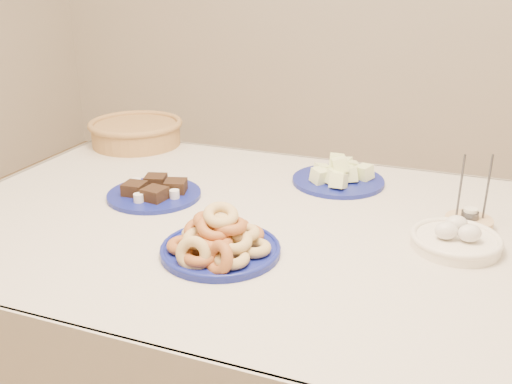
# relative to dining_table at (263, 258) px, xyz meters

# --- Properties ---
(dining_table) EXTENTS (1.71, 1.11, 0.75)m
(dining_table) POSITION_rel_dining_table_xyz_m (0.00, 0.00, 0.00)
(dining_table) COLOR brown
(dining_table) RESTS_ON ground
(donut_platter) EXTENTS (0.30, 0.30, 0.13)m
(donut_platter) POSITION_rel_dining_table_xyz_m (-0.03, -0.20, 0.14)
(donut_platter) COLOR navy
(donut_platter) RESTS_ON dining_table
(melon_plate) EXTENTS (0.33, 0.33, 0.09)m
(melon_plate) POSITION_rel_dining_table_xyz_m (0.12, 0.34, 0.13)
(melon_plate) COLOR navy
(melon_plate) RESTS_ON dining_table
(brownie_plate) EXTENTS (0.28, 0.28, 0.05)m
(brownie_plate) POSITION_rel_dining_table_xyz_m (-0.34, 0.05, 0.12)
(brownie_plate) COLOR navy
(brownie_plate) RESTS_ON dining_table
(wicker_basket) EXTENTS (0.39, 0.39, 0.09)m
(wicker_basket) POSITION_rel_dining_table_xyz_m (-0.67, 0.47, 0.15)
(wicker_basket) COLOR olive
(wicker_basket) RESTS_ON dining_table
(candle_holder) EXTENTS (0.15, 0.15, 0.19)m
(candle_holder) POSITION_rel_dining_table_xyz_m (0.49, 0.15, 0.12)
(candle_holder) COLOR tan
(candle_holder) RESTS_ON dining_table
(egg_bowl) EXTENTS (0.26, 0.26, 0.07)m
(egg_bowl) POSITION_rel_dining_table_xyz_m (0.47, 0.02, 0.13)
(egg_bowl) COLOR white
(egg_bowl) RESTS_ON dining_table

